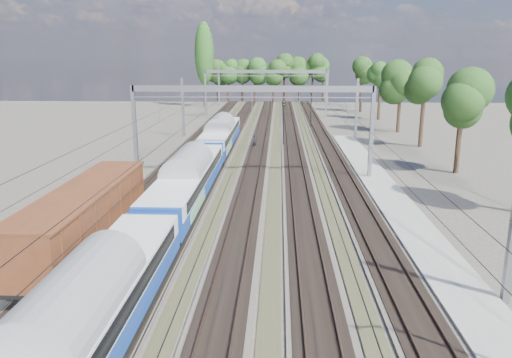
{
  "coord_description": "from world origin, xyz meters",
  "views": [
    {
      "loc": [
        2.58,
        -17.89,
        11.91
      ],
      "look_at": [
        0.92,
        18.31,
        2.8
      ],
      "focal_mm": 35.0,
      "sensor_mm": 36.0,
      "label": 1
    }
  ],
  "objects_px": {
    "freight_boxcar": "(85,216)",
    "signal_near": "(284,117)",
    "worker": "(255,141)",
    "signal_far": "(311,103)",
    "emu_train": "(187,176)"
  },
  "relations": [
    {
      "from": "worker",
      "to": "signal_near",
      "type": "xyz_separation_m",
      "value": [
        3.74,
        1.89,
        2.91
      ]
    },
    {
      "from": "emu_train",
      "to": "signal_far",
      "type": "distance_m",
      "value": 47.22
    },
    {
      "from": "signal_far",
      "to": "signal_near",
      "type": "bearing_deg",
      "value": -84.73
    },
    {
      "from": "emu_train",
      "to": "signal_far",
      "type": "bearing_deg",
      "value": 74.8
    },
    {
      "from": "emu_train",
      "to": "worker",
      "type": "bearing_deg",
      "value": 81.48
    },
    {
      "from": "signal_near",
      "to": "signal_far",
      "type": "height_order",
      "value": "signal_far"
    },
    {
      "from": "emu_train",
      "to": "signal_far",
      "type": "height_order",
      "value": "signal_far"
    },
    {
      "from": "worker",
      "to": "signal_far",
      "type": "bearing_deg",
      "value": -3.49
    },
    {
      "from": "emu_train",
      "to": "worker",
      "type": "distance_m",
      "value": 27.04
    },
    {
      "from": "emu_train",
      "to": "signal_near",
      "type": "height_order",
      "value": "signal_near"
    },
    {
      "from": "freight_boxcar",
      "to": "signal_far",
      "type": "height_order",
      "value": "signal_far"
    },
    {
      "from": "worker",
      "to": "signal_far",
      "type": "height_order",
      "value": "signal_far"
    },
    {
      "from": "signal_near",
      "to": "signal_far",
      "type": "distance_m",
      "value": 17.61
    },
    {
      "from": "worker",
      "to": "signal_near",
      "type": "bearing_deg",
      "value": -42.75
    },
    {
      "from": "freight_boxcar",
      "to": "signal_near",
      "type": "height_order",
      "value": "signal_near"
    }
  ]
}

